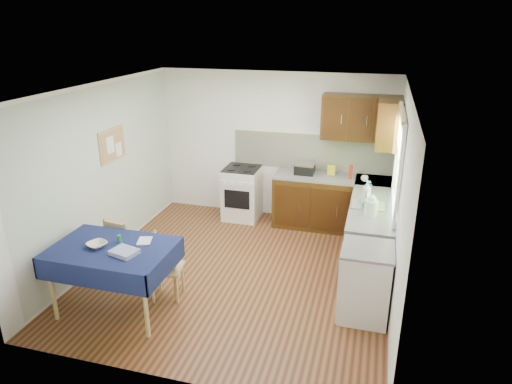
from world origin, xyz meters
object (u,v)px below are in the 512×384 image
(dish_rack, at_px, (368,205))
(dining_table, at_px, (112,255))
(chair_near, at_px, (163,265))
(toaster, at_px, (306,170))
(kettle, at_px, (371,207))
(chair_far, at_px, (124,247))
(sandwich_press, at_px, (305,168))

(dish_rack, bearing_deg, dining_table, -152.79)
(chair_near, xyz_separation_m, dish_rack, (2.36, 1.47, 0.48))
(dining_table, bearing_deg, dish_rack, 41.01)
(dining_table, distance_m, toaster, 3.46)
(dining_table, distance_m, kettle, 3.24)
(chair_near, xyz_separation_m, toaster, (1.32, 2.57, 0.54))
(toaster, relative_size, dish_rack, 0.54)
(chair_near, relative_size, toaster, 3.60)
(dining_table, relative_size, kettle, 4.77)
(dish_rack, bearing_deg, chair_far, -164.77)
(dining_table, relative_size, toaster, 5.90)
(dish_rack, height_order, kettle, kettle)
(chair_far, bearing_deg, chair_near, 169.76)
(sandwich_press, bearing_deg, toaster, -86.08)
(dining_table, bearing_deg, sandwich_press, 67.58)
(dish_rack, relative_size, kettle, 1.50)
(dining_table, xyz_separation_m, chair_near, (0.42, 0.40, -0.29))
(sandwich_press, distance_m, dish_rack, 1.58)
(chair_far, xyz_separation_m, dish_rack, (3.04, 1.23, 0.45))
(sandwich_press, bearing_deg, chair_far, -153.14)
(chair_far, height_order, kettle, kettle)
(chair_near, xyz_separation_m, kettle, (2.40, 1.15, 0.58))
(chair_near, height_order, toaster, toaster)
(toaster, height_order, kettle, kettle)
(dining_table, distance_m, chair_far, 0.74)
(dining_table, xyz_separation_m, dish_rack, (2.79, 1.87, 0.19))
(toaster, bearing_deg, chair_far, -116.47)
(dining_table, xyz_separation_m, kettle, (2.83, 1.55, 0.30))
(sandwich_press, height_order, kettle, kettle)
(dining_table, relative_size, sandwich_press, 4.40)
(toaster, relative_size, sandwich_press, 0.75)
(toaster, relative_size, kettle, 0.81)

